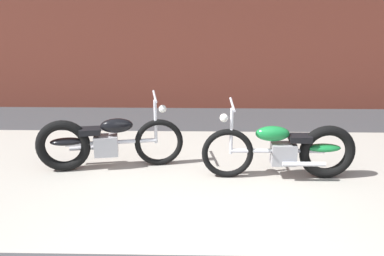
% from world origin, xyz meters
% --- Properties ---
extents(ground_plane, '(80.00, 80.00, 0.00)m').
position_xyz_m(ground_plane, '(0.00, 0.00, 0.00)').
color(ground_plane, '#38383A').
extents(sidewalk_slab, '(36.00, 3.50, 0.01)m').
position_xyz_m(sidewalk_slab, '(0.00, 1.75, 0.00)').
color(sidewalk_slab, '#9E998E').
rests_on(sidewalk_slab, ground).
extents(motorcycle_black, '(1.99, 0.63, 1.03)m').
position_xyz_m(motorcycle_black, '(-1.44, 1.95, 0.40)').
color(motorcycle_black, black).
rests_on(motorcycle_black, ground).
extents(motorcycle_green, '(2.01, 0.58, 1.03)m').
position_xyz_m(motorcycle_green, '(1.10, 1.71, 0.40)').
color(motorcycle_green, black).
rests_on(motorcycle_green, ground).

